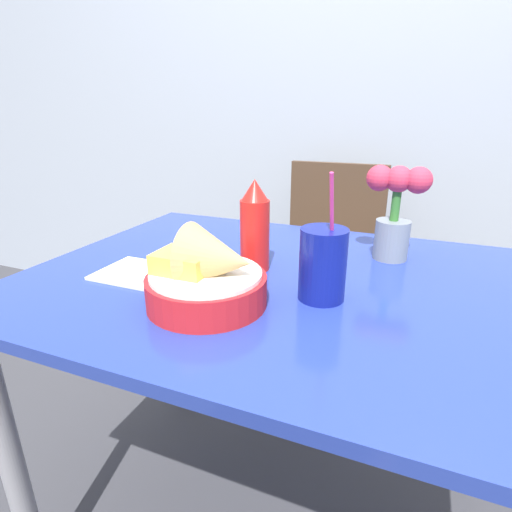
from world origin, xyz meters
TOP-DOWN VIEW (x-y plane):
  - wall_window at (0.00, 1.14)m, footprint 7.00×0.06m
  - dining_table at (0.00, 0.00)m, footprint 1.12×0.82m
  - chair_far_window at (-0.07, 0.82)m, footprint 0.40×0.40m
  - food_basket at (-0.09, -0.18)m, footprint 0.22×0.22m
  - ketchup_bottle at (-0.08, 0.02)m, footprint 0.06×0.06m
  - drink_cup at (0.09, -0.07)m, footprint 0.09×0.09m
  - flower_vase at (0.20, 0.21)m, footprint 0.14×0.08m
  - napkin at (-0.30, -0.10)m, footprint 0.18×0.14m

SIDE VIEW (x-z plane):
  - chair_far_window at x=-0.07m, z-range 0.08..0.97m
  - dining_table at x=0.00m, z-range 0.27..1.03m
  - napkin at x=-0.30m, z-range 0.75..0.76m
  - food_basket at x=-0.09m, z-range 0.73..0.89m
  - drink_cup at x=0.09m, z-range 0.70..0.94m
  - ketchup_bottle at x=-0.08m, z-range 0.75..0.95m
  - flower_vase at x=0.20m, z-range 0.77..0.99m
  - wall_window at x=0.00m, z-range 0.00..2.60m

